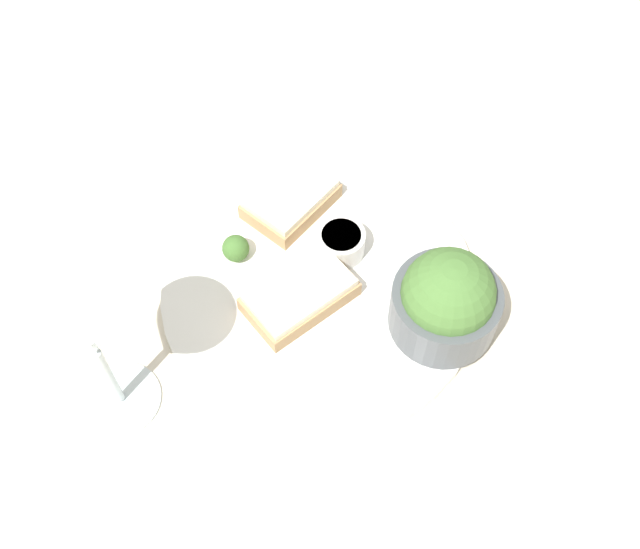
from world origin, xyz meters
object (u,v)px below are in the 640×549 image
Objects in this scene: cheese_toast_near at (299,294)px; wine_glass at (85,332)px; sauce_ramekin at (341,242)px; cheese_toast_far at (291,199)px; salad_bowl at (446,301)px.

cheese_toast_near is 0.21m from wine_glass.
wine_glass reaches higher than cheese_toast_near.
cheese_toast_near is at bearing -168.01° from sauce_ramekin.
sauce_ramekin is 0.49× the size of cheese_toast_far.
cheese_toast_near and cheese_toast_far have the same top height.
sauce_ramekin is 0.26× the size of wine_glass.
sauce_ramekin is 0.27m from wine_glass.
sauce_ramekin is 0.44× the size of cheese_toast_near.
wine_glass is at bearing 168.23° from cheese_toast_near.
cheese_toast_near is (-0.08, 0.10, -0.03)m from salad_bowl.
cheese_toast_far is (-0.02, 0.19, -0.03)m from salad_bowl.
sauce_ramekin is at bearing 11.99° from cheese_toast_near.
wine_glass reaches higher than cheese_toast_far.
wine_glass is at bearing 174.66° from sauce_ramekin.
wine_glass is (-0.25, -0.05, 0.10)m from cheese_toast_far.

